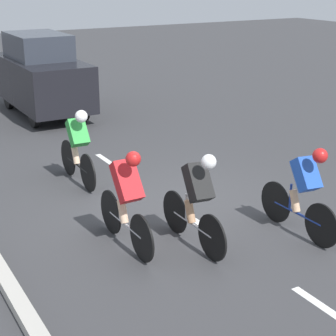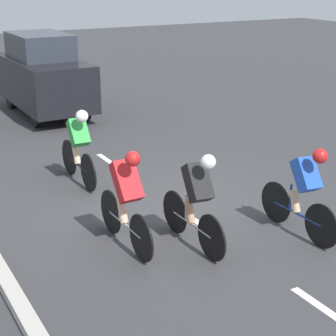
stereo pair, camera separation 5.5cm
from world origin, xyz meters
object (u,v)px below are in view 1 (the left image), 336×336
(cyclist_blue, at_px, (304,189))
(cyclist_red, at_px, (127,197))
(support_car, at_px, (42,75))
(cyclist_black, at_px, (197,198))
(cyclist_green, at_px, (78,145))

(cyclist_blue, xyz_separation_m, cyclist_red, (2.49, -0.94, 0.04))
(support_car, bearing_deg, cyclist_red, 79.79)
(cyclist_black, distance_m, cyclist_green, 3.34)
(cyclist_black, xyz_separation_m, cyclist_blue, (-1.61, 0.47, -0.01))
(cyclist_black, height_order, support_car, support_car)
(cyclist_black, xyz_separation_m, support_car, (-0.66, -9.00, 0.33))
(cyclist_blue, height_order, support_car, support_car)
(cyclist_red, height_order, support_car, support_car)
(cyclist_blue, xyz_separation_m, support_car, (0.95, -9.47, 0.34))
(cyclist_black, relative_size, cyclist_red, 0.98)
(cyclist_blue, bearing_deg, support_car, -84.27)
(cyclist_black, distance_m, support_car, 9.03)
(cyclist_black, xyz_separation_m, cyclist_red, (0.88, -0.47, 0.03))
(cyclist_red, xyz_separation_m, support_car, (-1.54, -8.53, 0.30))
(cyclist_red, bearing_deg, cyclist_blue, 159.26)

